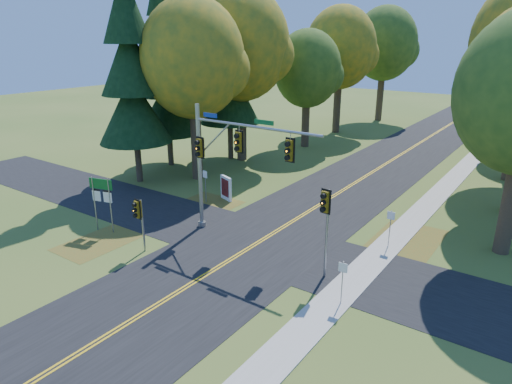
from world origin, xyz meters
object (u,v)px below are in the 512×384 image
Objects in this scene: info_kiosk at (226,188)px; route_sign_cluster at (102,194)px; traffic_mast at (225,155)px; east_signal_pole at (326,212)px.

route_sign_cluster is at bearing -85.16° from info_kiosk.
route_sign_cluster is 1.94× the size of info_kiosk.
east_signal_pole is at bearing -9.75° from traffic_mast.
traffic_mast reaches higher than east_signal_pole.
traffic_mast is 7.29m from info_kiosk.
east_signal_pole is (6.98, -1.30, -1.37)m from traffic_mast.
route_sign_cluster is at bearing -148.24° from traffic_mast.
traffic_mast is 1.81× the size of east_signal_pole.
traffic_mast is 4.77× the size of info_kiosk.
info_kiosk is (-3.86, 4.73, -3.99)m from traffic_mast.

